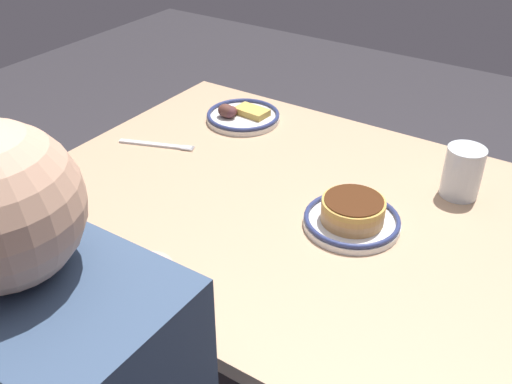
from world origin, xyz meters
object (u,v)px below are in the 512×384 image
Objects in this scene: drinking_glass at (462,174)px; fork_near at (157,145)px; plate_near_main at (241,115)px; plate_center_pancakes at (352,216)px.

drinking_glass is 0.60× the size of fork_near.
plate_center_pancakes is at bearing 149.08° from plate_near_main.
drinking_glass is 0.75m from fork_near.
plate_near_main is 1.05× the size of fork_near.
plate_center_pancakes is 0.57m from fork_near.
drinking_glass is at bearing -121.50° from plate_center_pancakes.
fork_near is (0.72, 0.20, -0.05)m from drinking_glass.
plate_near_main is 1.02× the size of plate_center_pancakes.
plate_center_pancakes is at bearing 175.85° from fork_near.
plate_center_pancakes is at bearing 58.50° from drinking_glass.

